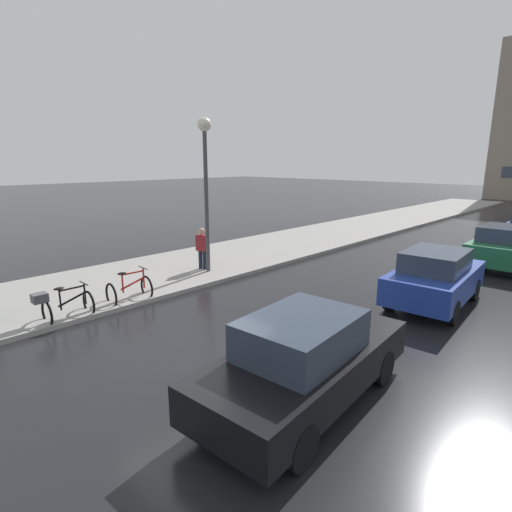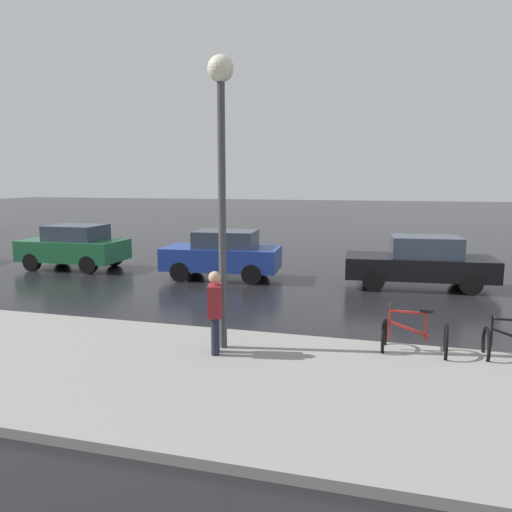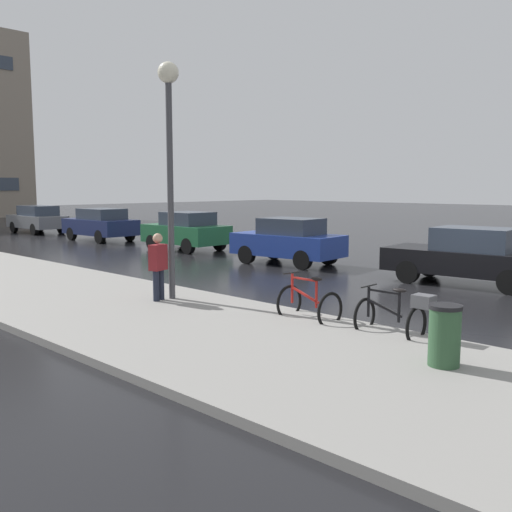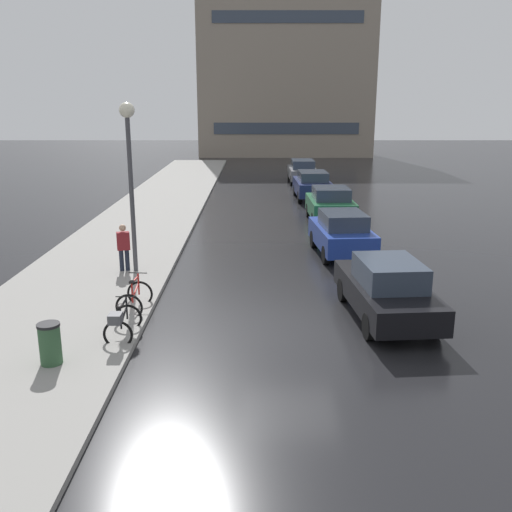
% 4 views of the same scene
% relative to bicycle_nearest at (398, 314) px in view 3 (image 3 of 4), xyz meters
% --- Properties ---
extents(ground_plane, '(140.00, 140.00, 0.00)m').
position_rel_bicycle_nearest_xyz_m(ground_plane, '(3.96, 1.05, -0.48)').
color(ground_plane, black).
extents(sidewalk_kerb, '(4.80, 60.00, 0.14)m').
position_rel_bicycle_nearest_xyz_m(sidewalk_kerb, '(-2.04, 11.05, -0.41)').
color(sidewalk_kerb, gray).
rests_on(sidewalk_kerb, ground).
extents(bicycle_nearest, '(0.69, 1.36, 0.94)m').
position_rel_bicycle_nearest_xyz_m(bicycle_nearest, '(0.00, 0.00, 0.00)').
color(bicycle_nearest, black).
rests_on(bicycle_nearest, ground).
extents(bicycle_second, '(0.78, 1.17, 0.98)m').
position_rel_bicycle_nearest_xyz_m(bicycle_second, '(-0.09, 1.90, -0.09)').
color(bicycle_second, black).
rests_on(bicycle_second, ground).
extents(car_black, '(2.10, 4.49, 1.58)m').
position_rel_bicycle_nearest_xyz_m(car_black, '(6.45, 1.53, 0.30)').
color(car_black, black).
rests_on(car_black, ground).
extents(car_blue, '(2.07, 3.94, 1.60)m').
position_rel_bicycle_nearest_xyz_m(car_blue, '(6.21, 7.80, 0.33)').
color(car_blue, navy).
rests_on(car_blue, ground).
extents(car_green, '(1.99, 3.76, 1.62)m').
position_rel_bicycle_nearest_xyz_m(car_green, '(6.54, 13.74, 0.34)').
color(car_green, '#1E6038').
rests_on(car_green, ground).
extents(car_navy, '(1.99, 4.14, 1.59)m').
position_rel_bicycle_nearest_xyz_m(car_navy, '(6.32, 20.10, 0.34)').
color(car_navy, navy).
rests_on(car_navy, ground).
extents(car_grey, '(1.84, 4.15, 1.58)m').
position_rel_bicycle_nearest_xyz_m(car_grey, '(6.28, 26.84, 0.33)').
color(car_grey, slate).
rests_on(car_grey, ground).
extents(pedestrian, '(0.45, 0.34, 1.65)m').
position_rel_bicycle_nearest_xyz_m(pedestrian, '(-1.12, 5.36, 0.45)').
color(pedestrian, '#1E2333').
rests_on(pedestrian, ground).
extents(streetlamp, '(0.46, 0.46, 5.39)m').
position_rel_bicycle_nearest_xyz_m(streetlamp, '(-0.76, 5.34, 3.36)').
color(streetlamp, '#424247').
rests_on(streetlamp, ground).
extents(trash_bin, '(0.47, 0.47, 1.03)m').
position_rel_bicycle_nearest_xyz_m(trash_bin, '(-1.15, -1.40, 0.03)').
color(trash_bin, '#2D5133').
rests_on(trash_bin, ground).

